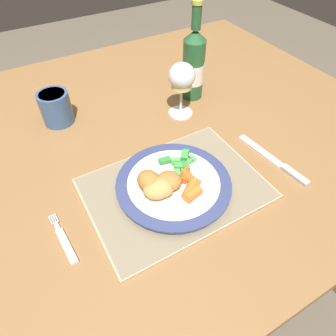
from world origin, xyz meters
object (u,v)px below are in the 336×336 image
object	(u,v)px
table_knife	(278,163)
wine_glass	(182,79)
dining_table	(118,162)
fork	(65,242)
drinking_cup	(56,107)
bottle	(193,65)
dinner_plate	(174,184)

from	to	relation	value
table_knife	wine_glass	distance (m)	0.32
dining_table	wine_glass	distance (m)	0.28
dining_table	table_knife	world-z (taller)	table_knife
fork	drinking_cup	xyz separation A→B (m)	(0.10, 0.38, 0.04)
dining_table	table_knife	bearing A→B (deg)	-40.98
bottle	dining_table	bearing A→B (deg)	-164.07
dinner_plate	drinking_cup	world-z (taller)	drinking_cup
dining_table	drinking_cup	size ratio (longest dim) A/B	17.26
dinner_plate	bottle	xyz separation A→B (m)	(0.24, 0.29, 0.08)
bottle	drinking_cup	xyz separation A→B (m)	(-0.38, 0.07, -0.05)
dinner_plate	fork	xyz separation A→B (m)	(-0.24, -0.01, -0.01)
dinner_plate	table_knife	xyz separation A→B (m)	(0.25, -0.05, -0.01)
fork	wine_glass	size ratio (longest dim) A/B	0.83
dining_table	fork	distance (m)	0.30
wine_glass	drinking_cup	world-z (taller)	wine_glass
fork	bottle	size ratio (longest dim) A/B	0.47
table_knife	dinner_plate	bearing A→B (deg)	167.84
fork	dinner_plate	bearing A→B (deg)	2.31
dinner_plate	table_knife	distance (m)	0.26
table_knife	dining_table	bearing A→B (deg)	139.02
drinking_cup	dinner_plate	bearing A→B (deg)	-68.17
dinner_plate	drinking_cup	distance (m)	0.40
dining_table	drinking_cup	xyz separation A→B (m)	(-0.10, 0.16, 0.12)
wine_glass	bottle	distance (m)	0.10
table_knife	drinking_cup	xyz separation A→B (m)	(-0.40, 0.42, 0.04)
dinner_plate	wine_glass	world-z (taller)	wine_glass
dining_table	dinner_plate	distance (m)	0.24
fork	table_knife	xyz separation A→B (m)	(0.50, -0.05, 0.00)
dining_table	table_knife	size ratio (longest dim) A/B	7.31
drinking_cup	dining_table	bearing A→B (deg)	-58.48
wine_glass	dining_table	bearing A→B (deg)	-174.37
dinner_plate	fork	size ratio (longest dim) A/B	1.98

